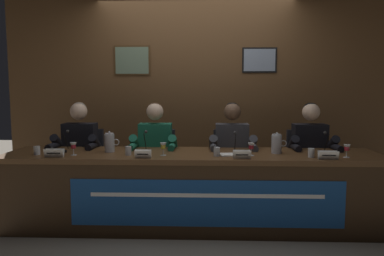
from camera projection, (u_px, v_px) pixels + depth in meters
ground_plane at (192, 225)px, 3.75m from camera, size 12.00×12.00×0.00m
wall_back_panelled at (195, 95)px, 4.83m from camera, size 4.93×0.14×2.60m
conference_table at (192, 178)px, 3.58m from camera, size 3.73×0.77×0.75m
chair_far_left at (85, 169)px, 4.31m from camera, size 0.44×0.44×0.91m
panelist_far_left at (78, 149)px, 4.08m from camera, size 0.51×0.48×1.23m
nameplate_far_left at (54, 153)px, 3.43m from camera, size 0.18×0.06×0.08m
juice_glass_far_left at (73, 146)px, 3.53m from camera, size 0.06×0.06×0.12m
water_cup_far_left at (37, 151)px, 3.56m from camera, size 0.06×0.06×0.08m
microphone_far_left at (65, 145)px, 3.72m from camera, size 0.06×0.17×0.22m
chair_center_left at (157, 170)px, 4.28m from camera, size 0.44×0.44×0.91m
panelist_center_left at (154, 149)px, 4.05m from camera, size 0.51×0.48×1.23m
nameplate_center_left at (143, 154)px, 3.38m from camera, size 0.15×0.06×0.08m
juice_glass_center_left at (163, 147)px, 3.51m from camera, size 0.06×0.06×0.12m
water_cup_center_left at (128, 151)px, 3.54m from camera, size 0.06×0.06×0.08m
microphone_center_left at (145, 145)px, 3.68m from camera, size 0.06×0.17×0.22m
chair_center_right at (231, 171)px, 4.25m from camera, size 0.44×0.44×0.91m
panelist_center_right at (232, 150)px, 4.02m from camera, size 0.51×0.48×1.23m
nameplate_center_right at (242, 154)px, 3.35m from camera, size 0.16×0.06×0.08m
juice_glass_center_right at (251, 147)px, 3.51m from camera, size 0.06×0.06×0.12m
water_cup_center_right at (217, 152)px, 3.49m from camera, size 0.06×0.06×0.08m
microphone_center_right at (235, 146)px, 3.61m from camera, size 0.06×0.17×0.22m
chair_far_right at (306, 171)px, 4.21m from camera, size 0.44×0.44×0.91m
panelist_far_right at (311, 150)px, 3.99m from camera, size 0.51×0.48×1.23m
nameplate_far_right at (328, 155)px, 3.32m from camera, size 0.18×0.06×0.08m
juice_glass_far_right at (347, 148)px, 3.41m from camera, size 0.06×0.06×0.12m
water_cup_far_right at (311, 153)px, 3.43m from camera, size 0.06×0.06×0.08m
microphone_far_right at (327, 146)px, 3.60m from camera, size 0.06×0.17×0.22m
water_pitcher_left_side at (110, 143)px, 3.72m from camera, size 0.15×0.10×0.21m
water_pitcher_right_side at (277, 144)px, 3.64m from camera, size 0.15×0.10×0.21m
document_stack_center_right at (231, 155)px, 3.54m from camera, size 0.23×0.19×0.01m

